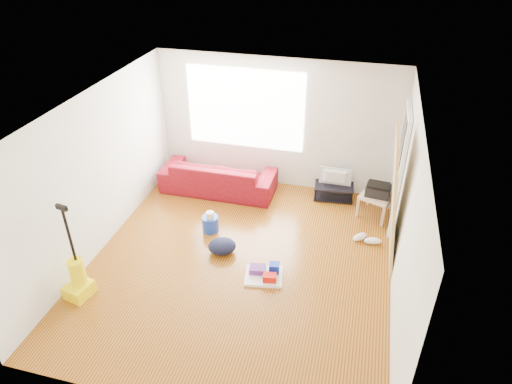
% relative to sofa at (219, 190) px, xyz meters
% --- Properties ---
extents(room, '(4.51, 5.01, 2.51)m').
position_rel_sofa_xyz_m(room, '(1.07, -1.80, 1.25)').
color(room, '#5F2B0C').
rests_on(room, ground).
extents(sofa, '(2.16, 0.84, 0.63)m').
position_rel_sofa_xyz_m(sofa, '(0.00, 0.00, 0.00)').
color(sofa, '#5B0109').
rests_on(sofa, ground).
extents(tv_stand, '(0.75, 0.47, 0.27)m').
position_rel_sofa_xyz_m(tv_stand, '(2.17, 0.27, 0.14)').
color(tv_stand, black).
rests_on(tv_stand, ground).
extents(tv, '(0.59, 0.08, 0.34)m').
position_rel_sofa_xyz_m(tv, '(2.17, 0.27, 0.44)').
color(tv, black).
rests_on(tv, tv_stand).
extents(side_table, '(0.66, 0.66, 0.42)m').
position_rel_sofa_xyz_m(side_table, '(2.95, -0.11, 0.35)').
color(side_table, tan).
rests_on(side_table, ground).
extents(printer, '(0.44, 0.36, 0.21)m').
position_rel_sofa_xyz_m(printer, '(2.95, -0.11, 0.52)').
color(printer, black).
rests_on(printer, side_table).
extents(bucket, '(0.32, 0.32, 0.28)m').
position_rel_sofa_xyz_m(bucket, '(0.28, -1.28, 0.00)').
color(bucket, '#183BB8').
rests_on(bucket, ground).
extents(toilet_paper, '(0.13, 0.13, 0.12)m').
position_rel_sofa_xyz_m(toilet_paper, '(0.29, -1.31, 0.20)').
color(toilet_paper, silver).
rests_on(toilet_paper, bucket).
extents(cleaning_tray, '(0.61, 0.52, 0.20)m').
position_rel_sofa_xyz_m(cleaning_tray, '(1.44, -2.17, 0.06)').
color(cleaning_tray, white).
rests_on(cleaning_tray, ground).
extents(backpack, '(0.53, 0.47, 0.24)m').
position_rel_sofa_xyz_m(backpack, '(0.65, -1.78, 0.00)').
color(backpack, black).
rests_on(backpack, ground).
extents(sneakers, '(0.50, 0.29, 0.11)m').
position_rel_sofa_xyz_m(sneakers, '(2.85, -0.94, 0.06)').
color(sneakers, white).
rests_on(sneakers, ground).
extents(vacuum, '(0.37, 0.40, 1.47)m').
position_rel_sofa_xyz_m(vacuum, '(-1.00, -3.15, 0.27)').
color(vacuum, '#FBE106').
rests_on(vacuum, ground).
extents(door_panel, '(0.27, 0.86, 2.15)m').
position_rel_sofa_xyz_m(door_panel, '(3.13, -1.37, 0.00)').
color(door_panel, tan).
rests_on(door_panel, ground).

